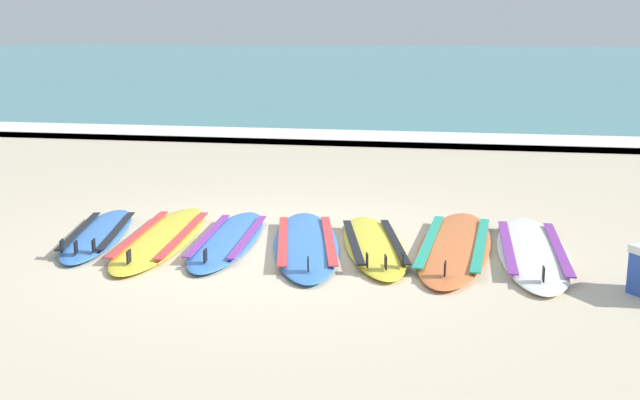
{
  "coord_description": "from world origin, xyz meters",
  "views": [
    {
      "loc": [
        1.62,
        -6.68,
        1.99
      ],
      "look_at": [
        0.28,
        0.9,
        0.25
      ],
      "focal_mm": 43.65,
      "sensor_mm": 36.0,
      "label": 1
    }
  ],
  "objects_px": {
    "surfboard_1": "(162,237)",
    "surfboard_5": "(455,246)",
    "surfboard_3": "(306,243)",
    "surfboard_6": "(532,251)",
    "surfboard_0": "(98,234)",
    "surfboard_2": "(228,239)",
    "surfboard_4": "(374,245)"
  },
  "relations": [
    {
      "from": "surfboard_3",
      "to": "surfboard_6",
      "type": "xyz_separation_m",
      "value": [
        2.02,
        0.12,
        -0.0
      ]
    },
    {
      "from": "surfboard_5",
      "to": "surfboard_2",
      "type": "bearing_deg",
      "value": -175.84
    },
    {
      "from": "surfboard_4",
      "to": "surfboard_0",
      "type": "bearing_deg",
      "value": -178.02
    },
    {
      "from": "surfboard_2",
      "to": "surfboard_5",
      "type": "bearing_deg",
      "value": 4.16
    },
    {
      "from": "surfboard_1",
      "to": "surfboard_5",
      "type": "height_order",
      "value": "same"
    },
    {
      "from": "surfboard_6",
      "to": "surfboard_0",
      "type": "bearing_deg",
      "value": -177.88
    },
    {
      "from": "surfboard_0",
      "to": "surfboard_5",
      "type": "height_order",
      "value": "same"
    },
    {
      "from": "surfboard_1",
      "to": "surfboard_2",
      "type": "xyz_separation_m",
      "value": [
        0.64,
        0.05,
        0.0
      ]
    },
    {
      "from": "surfboard_2",
      "to": "surfboard_4",
      "type": "xyz_separation_m",
      "value": [
        1.36,
        0.05,
        0.0
      ]
    },
    {
      "from": "surfboard_2",
      "to": "surfboard_3",
      "type": "height_order",
      "value": "same"
    },
    {
      "from": "surfboard_0",
      "to": "surfboard_3",
      "type": "bearing_deg",
      "value": 0.81
    },
    {
      "from": "surfboard_0",
      "to": "surfboard_1",
      "type": "distance_m",
      "value": 0.64
    },
    {
      "from": "surfboard_0",
      "to": "surfboard_2",
      "type": "bearing_deg",
      "value": 1.93
    },
    {
      "from": "surfboard_0",
      "to": "surfboard_1",
      "type": "bearing_deg",
      "value": -0.19
    },
    {
      "from": "surfboard_1",
      "to": "surfboard_6",
      "type": "relative_size",
      "value": 0.99
    },
    {
      "from": "surfboard_5",
      "to": "surfboard_3",
      "type": "bearing_deg",
      "value": -172.95
    },
    {
      "from": "surfboard_5",
      "to": "surfboard_0",
      "type": "bearing_deg",
      "value": -176.69
    },
    {
      "from": "surfboard_0",
      "to": "surfboard_2",
      "type": "relative_size",
      "value": 0.94
    },
    {
      "from": "surfboard_0",
      "to": "surfboard_6",
      "type": "bearing_deg",
      "value": 2.12
    },
    {
      "from": "surfboard_2",
      "to": "surfboard_6",
      "type": "bearing_deg",
      "value": 2.21
    },
    {
      "from": "surfboard_2",
      "to": "surfboard_5",
      "type": "distance_m",
      "value": 2.09
    },
    {
      "from": "surfboard_1",
      "to": "surfboard_4",
      "type": "relative_size",
      "value": 1.11
    },
    {
      "from": "surfboard_1",
      "to": "surfboard_6",
      "type": "xyz_separation_m",
      "value": [
        3.4,
        0.15,
        -0.0
      ]
    },
    {
      "from": "surfboard_1",
      "to": "surfboard_5",
      "type": "distance_m",
      "value": 2.73
    },
    {
      "from": "surfboard_0",
      "to": "surfboard_4",
      "type": "height_order",
      "value": "same"
    },
    {
      "from": "surfboard_6",
      "to": "surfboard_2",
      "type": "bearing_deg",
      "value": -177.79
    },
    {
      "from": "surfboard_4",
      "to": "surfboard_3",
      "type": "bearing_deg",
      "value": -174.2
    },
    {
      "from": "surfboard_2",
      "to": "surfboard_5",
      "type": "xyz_separation_m",
      "value": [
        2.09,
        0.15,
        -0.0
      ]
    },
    {
      "from": "surfboard_1",
      "to": "surfboard_3",
      "type": "bearing_deg",
      "value": 1.27
    },
    {
      "from": "surfboard_0",
      "to": "surfboard_6",
      "type": "relative_size",
      "value": 0.84
    },
    {
      "from": "surfboard_1",
      "to": "surfboard_2",
      "type": "bearing_deg",
      "value": 4.05
    },
    {
      "from": "surfboard_4",
      "to": "surfboard_5",
      "type": "height_order",
      "value": "same"
    }
  ]
}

